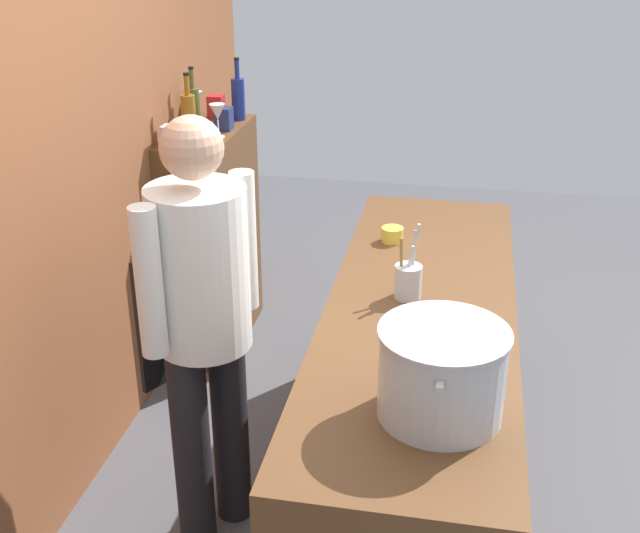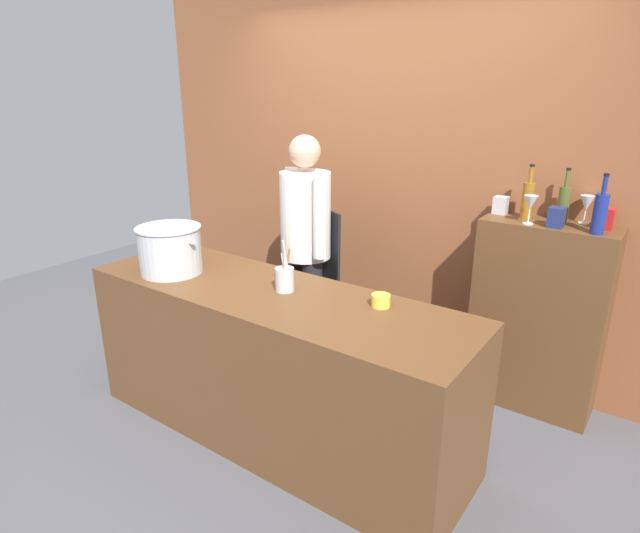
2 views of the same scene
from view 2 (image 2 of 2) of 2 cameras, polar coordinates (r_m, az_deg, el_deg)
ground_plane at (r=3.32m, az=-4.68°, el=-17.30°), size 8.00×8.00×0.00m
brick_back_panel at (r=3.87m, az=8.45°, el=12.01°), size 4.40×0.10×3.00m
prep_counter at (r=3.08m, az=-4.91°, el=-10.55°), size 2.29×0.70×0.90m
bar_cabinet at (r=3.54m, az=22.37°, el=-5.11°), size 0.76×0.32×1.20m
chef at (r=3.60m, az=-1.50°, el=2.96°), size 0.48×0.41×1.66m
stockpot_large at (r=3.25m, az=-15.86°, el=1.76°), size 0.44×0.38×0.28m
utensil_crock at (r=2.87m, az=-3.82°, el=-1.29°), size 0.10×0.10×0.29m
butter_jar at (r=2.69m, az=6.57°, el=-3.67°), size 0.10×0.10×0.06m
wine_bottle_olive at (r=3.39m, az=24.79°, el=6.26°), size 0.07×0.07×0.31m
wine_bottle_cobalt at (r=3.19m, az=27.95°, el=5.17°), size 0.07×0.07×0.33m
wine_bottle_amber at (r=3.39m, az=21.50°, el=6.77°), size 0.07×0.07×0.32m
wine_glass_tall at (r=3.40m, az=26.79°, el=6.00°), size 0.08×0.08×0.16m
wine_glass_short at (r=3.26m, az=21.75°, el=6.34°), size 0.08×0.08×0.17m
spice_tin_navy at (r=3.26m, az=24.12°, el=4.86°), size 0.08×0.08×0.11m
spice_tin_red at (r=3.33m, az=28.44°, el=4.55°), size 0.08×0.08×0.12m
spice_tin_silver at (r=3.48m, az=18.91°, el=6.28°), size 0.08×0.08×0.11m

